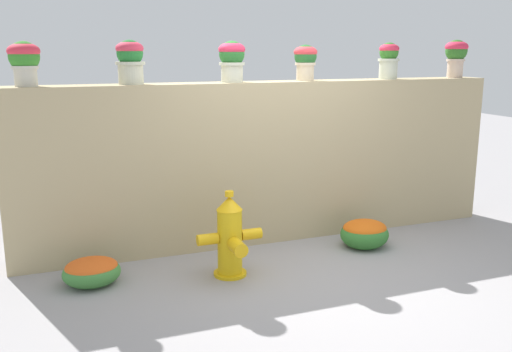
% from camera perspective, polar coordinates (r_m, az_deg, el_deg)
% --- Properties ---
extents(ground_plane, '(24.00, 24.00, 0.00)m').
position_cam_1_polar(ground_plane, '(5.57, 6.16, -9.99)').
color(ground_plane, '#969294').
extents(stone_wall, '(5.61, 0.41, 1.80)m').
position_cam_1_polar(stone_wall, '(6.38, 1.31, 1.47)').
color(stone_wall, tan).
rests_on(stone_wall, ground).
extents(potted_plant_0, '(0.30, 0.30, 0.42)m').
position_cam_1_polar(potted_plant_0, '(5.80, -22.45, 10.93)').
color(potted_plant_0, beige).
rests_on(potted_plant_0, stone_wall).
extents(potted_plant_1, '(0.29, 0.29, 0.44)m').
position_cam_1_polar(potted_plant_1, '(5.86, -12.65, 11.53)').
color(potted_plant_1, beige).
rests_on(potted_plant_1, stone_wall).
extents(potted_plant_2, '(0.29, 0.29, 0.44)m').
position_cam_1_polar(potted_plant_2, '(6.11, -2.46, 11.90)').
color(potted_plant_2, beige).
rests_on(potted_plant_2, stone_wall).
extents(potted_plant_3, '(0.27, 0.27, 0.40)m').
position_cam_1_polar(potted_plant_3, '(6.48, 5.03, 11.76)').
color(potted_plant_3, beige).
rests_on(potted_plant_3, stone_wall).
extents(potted_plant_4, '(0.25, 0.25, 0.43)m').
position_cam_1_polar(potted_plant_4, '(6.96, 13.31, 11.58)').
color(potted_plant_4, beige).
rests_on(potted_plant_4, stone_wall).
extents(potted_plant_5, '(0.28, 0.28, 0.46)m').
position_cam_1_polar(potted_plant_5, '(7.55, 19.63, 11.61)').
color(potted_plant_5, beige).
rests_on(potted_plant_5, stone_wall).
extents(fire_hydrant, '(0.64, 0.50, 0.84)m').
position_cam_1_polar(fire_hydrant, '(5.41, -2.63, -6.33)').
color(fire_hydrant, gold).
rests_on(fire_hydrant, ground).
extents(flower_bush_left, '(0.53, 0.48, 0.26)m').
position_cam_1_polar(flower_bush_left, '(5.51, -16.33, -9.20)').
color(flower_bush_left, '#408139').
rests_on(flower_bush_left, ground).
extents(flower_bush_right, '(0.55, 0.49, 0.32)m').
position_cam_1_polar(flower_bush_right, '(6.36, 10.95, -5.64)').
color(flower_bush_right, '#34782F').
rests_on(flower_bush_right, ground).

